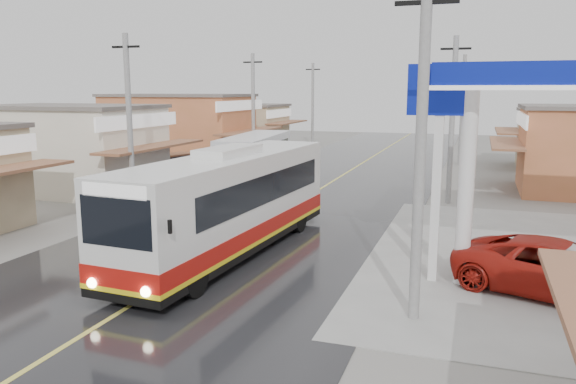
% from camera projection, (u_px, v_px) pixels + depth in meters
% --- Properties ---
extents(ground, '(120.00, 120.00, 0.00)m').
position_uv_depth(ground, '(162.00, 287.00, 15.90)').
color(ground, slate).
rests_on(ground, ground).
extents(road, '(12.00, 90.00, 0.02)m').
position_uv_depth(road, '(312.00, 194.00, 29.87)').
color(road, black).
rests_on(road, ground).
extents(centre_line, '(0.15, 90.00, 0.01)m').
position_uv_depth(centre_line, '(312.00, 194.00, 29.87)').
color(centre_line, '#D8CC4C').
rests_on(centre_line, road).
extents(shopfronts_left, '(11.00, 44.00, 5.20)m').
position_uv_depth(shopfronts_left, '(135.00, 175.00, 36.78)').
color(shopfronts_left, tan).
rests_on(shopfronts_left, ground).
extents(utility_poles_left, '(1.60, 50.00, 8.00)m').
position_uv_depth(utility_poles_left, '(202.00, 185.00, 33.02)').
color(utility_poles_left, gray).
rests_on(utility_poles_left, ground).
extents(utility_poles_right, '(1.60, 36.00, 8.00)m').
position_uv_depth(utility_poles_right, '(448.00, 203.00, 27.66)').
color(utility_poles_right, gray).
rests_on(utility_poles_right, ground).
extents(coach_bus, '(3.33, 11.76, 3.63)m').
position_uv_depth(coach_bus, '(231.00, 203.00, 18.85)').
color(coach_bus, silver).
rests_on(coach_bus, road).
extents(second_bus, '(3.24, 8.86, 2.87)m').
position_uv_depth(second_bus, '(255.00, 158.00, 32.93)').
color(second_bus, silver).
rests_on(second_bus, road).
extents(jeepney, '(5.93, 4.12, 1.50)m').
position_uv_depth(jeepney, '(558.00, 269.00, 15.08)').
color(jeepney, '#A11810').
rests_on(jeepney, ground).
extents(cyclist, '(1.21, 1.97, 2.01)m').
position_uv_depth(cyclist, '(188.00, 202.00, 24.53)').
color(cyclist, black).
rests_on(cyclist, ground).
extents(tricycle_near, '(1.49, 2.18, 1.66)m').
position_uv_depth(tricycle_near, '(106.00, 192.00, 25.38)').
color(tricycle_near, '#26262D').
rests_on(tricycle_near, ground).
extents(tricycle_far, '(1.97, 2.51, 1.69)m').
position_uv_depth(tricycle_far, '(177.00, 165.00, 34.21)').
color(tricycle_far, '#26262D').
rests_on(tricycle_far, ground).
extents(tyre_stack, '(0.87, 0.87, 0.44)m').
position_uv_depth(tyre_stack, '(138.00, 209.00, 25.14)').
color(tyre_stack, black).
rests_on(tyre_stack, ground).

